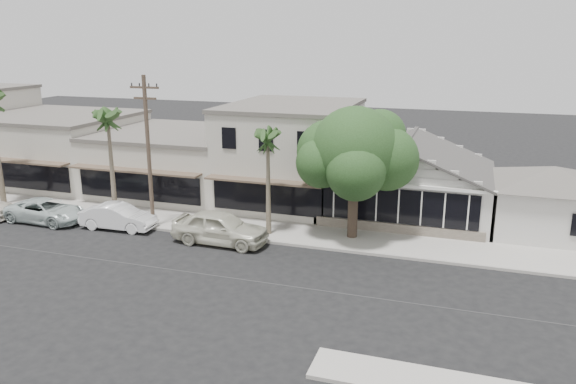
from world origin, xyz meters
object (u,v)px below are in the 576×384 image
(car_0, at_px, (220,227))
(car_1, at_px, (118,217))
(shade_tree, at_px, (354,152))
(car_2, at_px, (46,211))
(utility_pole, at_px, (148,149))

(car_0, bearing_deg, car_1, 89.00)
(car_1, relative_size, shade_tree, 0.60)
(car_2, bearing_deg, car_0, -88.76)
(car_0, relative_size, shade_tree, 0.72)
(utility_pole, bearing_deg, car_0, -12.34)
(shade_tree, bearing_deg, utility_pole, -169.74)
(car_1, relative_size, car_2, 0.89)
(utility_pole, distance_m, car_0, 6.32)
(utility_pole, height_order, car_2, utility_pole)
(utility_pole, height_order, car_1, utility_pole)
(car_1, height_order, car_2, car_1)
(utility_pole, xyz_separation_m, car_2, (-6.89, -0.97, -4.09))
(utility_pole, bearing_deg, car_1, -159.08)
(car_0, height_order, car_2, car_0)
(utility_pole, relative_size, car_2, 1.78)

